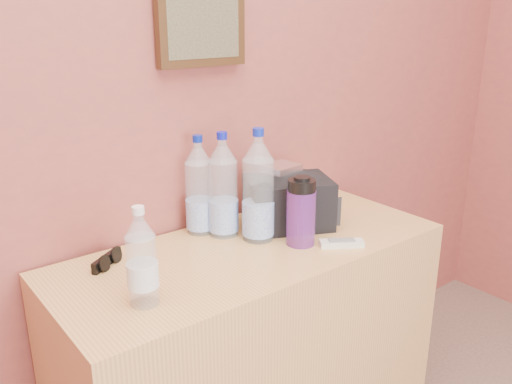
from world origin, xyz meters
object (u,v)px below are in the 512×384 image
ac_remote (342,243)px  foil_packet (281,168)px  pet_large_d (258,191)px  pet_small (142,262)px  dresser (253,354)px  nalgene_bottle (301,211)px  toiletry_bag (288,199)px  pet_large_c (199,190)px  sunglasses (107,260)px  pet_large_b (223,190)px

ac_remote → foil_packet: bearing=129.9°
pet_large_d → pet_small: 0.49m
pet_small → foil_packet: size_ratio=2.30×
dresser → pet_large_d: (0.05, 0.04, 0.54)m
dresser → ac_remote: (0.22, -0.16, 0.39)m
nalgene_bottle → toiletry_bag: bearing=63.2°
pet_small → nalgene_bottle: size_ratio=1.17×
ac_remote → pet_large_c: bearing=160.8°
toiletry_bag → foil_packet: 0.11m
pet_large_d → pet_small: (-0.46, -0.14, -0.04)m
dresser → pet_large_c: pet_large_c is taller
pet_large_c → foil_packet: bearing=-23.5°
pet_small → toiletry_bag: bearing=15.1°
pet_large_c → pet_small: size_ratio=1.26×
toiletry_bag → sunglasses: bearing=-163.5°
pet_large_b → nalgene_bottle: size_ratio=1.55×
pet_large_d → toiletry_bag: (0.15, 0.02, -0.06)m
nalgene_bottle → toiletry_bag: size_ratio=0.80×
pet_large_b → nalgene_bottle: pet_large_b is taller
pet_large_c → nalgene_bottle: size_ratio=1.48×
pet_large_b → toiletry_bag: 0.23m
pet_small → pet_large_c: bearing=40.4°
pet_small → foil_packet: 0.63m
sunglasses → ac_remote: 0.69m
pet_large_d → pet_large_c: bearing=125.0°
pet_large_d → nalgene_bottle: bearing=-55.1°
pet_large_d → foil_packet: pet_large_d is taller
sunglasses → ac_remote: bearing=-60.4°
pet_large_b → pet_large_d: pet_large_d is taller
pet_large_b → pet_small: 0.46m
nalgene_bottle → pet_large_d: bearing=124.9°
pet_large_b → toiletry_bag: pet_large_b is taller
pet_large_b → pet_small: (-0.40, -0.24, -0.04)m
foil_packet → toiletry_bag: bearing=-69.7°
pet_large_c → sunglasses: size_ratio=2.54×
pet_small → sunglasses: (0.01, 0.25, -0.09)m
pet_large_b → nalgene_bottle: bearing=-55.5°
pet_large_c → sunglasses: bearing=-172.1°
nalgene_bottle → ac_remote: bearing=-46.3°
toiletry_bag → pet_large_c: bearing=177.2°
pet_large_b → pet_small: pet_large_b is taller
pet_large_b → foil_packet: pet_large_b is taller
nalgene_bottle → pet_large_c: bearing=124.9°
sunglasses → ac_remote: size_ratio=0.95×
pet_large_b → dresser: bearing=-85.3°
dresser → pet_small: pet_small is taller
pet_small → ac_remote: 0.64m
nalgene_bottle → ac_remote: size_ratio=1.62×
pet_small → sunglasses: bearing=87.4°
pet_small → nalgene_bottle: bearing=3.1°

